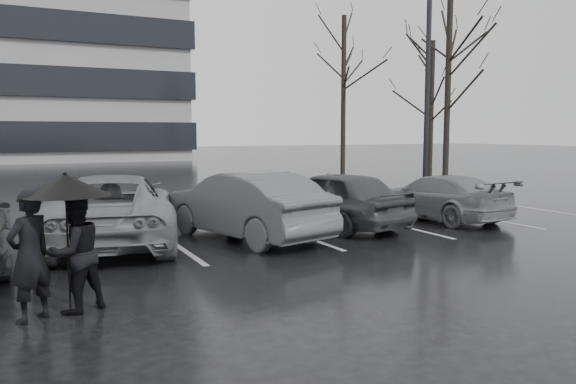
# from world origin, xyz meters

# --- Properties ---
(ground) EXTENTS (160.00, 160.00, 0.00)m
(ground) POSITION_xyz_m (0.00, 0.00, 0.00)
(ground) COLOR black
(ground) RESTS_ON ground
(car_main) EXTENTS (2.53, 4.39, 1.41)m
(car_main) POSITION_xyz_m (1.81, 2.49, 0.70)
(car_main) COLOR black
(car_main) RESTS_ON ground
(car_west_a) EXTENTS (2.70, 4.68, 1.46)m
(car_west_a) POSITION_xyz_m (-0.65, 2.13, 0.73)
(car_west_a) COLOR #313134
(car_west_a) RESTS_ON ground
(car_west_b) EXTENTS (3.44, 5.61, 1.45)m
(car_west_b) POSITION_xyz_m (-3.32, 2.76, 0.73)
(car_west_b) COLOR #505053
(car_west_b) RESTS_ON ground
(car_east) EXTENTS (2.08, 4.26, 1.19)m
(car_east) POSITION_xyz_m (4.91, 2.33, 0.60)
(car_east) COLOR #505053
(car_east) RESTS_ON ground
(pedestrian_left) EXTENTS (0.71, 0.67, 1.63)m
(pedestrian_left) POSITION_xyz_m (-5.00, -1.78, 0.81)
(pedestrian_left) COLOR black
(pedestrian_left) RESTS_ON ground
(pedestrian_right) EXTENTS (0.93, 0.85, 1.54)m
(pedestrian_right) POSITION_xyz_m (-4.46, -1.63, 0.77)
(pedestrian_right) COLOR black
(pedestrian_right) RESTS_ON ground
(umbrella) EXTENTS (1.07, 1.07, 1.82)m
(umbrella) POSITION_xyz_m (-4.56, -1.73, 1.66)
(umbrella) COLOR black
(umbrella) RESTS_ON ground
(lamp_post) EXTENTS (0.56, 0.56, 10.19)m
(lamp_post) POSITION_xyz_m (8.36, 6.99, 4.67)
(lamp_post) COLOR gray
(lamp_post) RESTS_ON ground
(stall_stripes) EXTENTS (19.72, 5.00, 0.00)m
(stall_stripes) POSITION_xyz_m (-0.80, 2.50, 0.00)
(stall_stripes) COLOR #9B9B9D
(stall_stripes) RESTS_ON ground
(tree_east) EXTENTS (0.26, 0.26, 8.00)m
(tree_east) POSITION_xyz_m (12.00, 10.00, 4.00)
(tree_east) COLOR black
(tree_east) RESTS_ON ground
(tree_ne) EXTENTS (0.26, 0.26, 7.00)m
(tree_ne) POSITION_xyz_m (14.50, 14.00, 3.50)
(tree_ne) COLOR black
(tree_ne) RESTS_ON ground
(tree_north) EXTENTS (0.26, 0.26, 8.50)m
(tree_north) POSITION_xyz_m (11.00, 17.00, 4.25)
(tree_north) COLOR black
(tree_north) RESTS_ON ground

